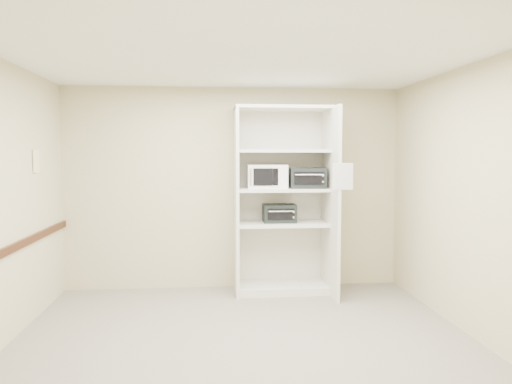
{
  "coord_description": "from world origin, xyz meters",
  "views": [
    {
      "loc": [
        -0.33,
        -4.72,
        1.8
      ],
      "look_at": [
        0.25,
        1.39,
        1.34
      ],
      "focal_mm": 35.0,
      "sensor_mm": 36.0,
      "label": 1
    }
  ],
  "objects": [
    {
      "name": "chair_rail",
      "position": [
        -2.23,
        0.0,
        0.9
      ],
      "size": [
        0.04,
        3.98,
        0.08
      ],
      "primitive_type": "cube",
      "color": "black",
      "rests_on": "wall_left"
    },
    {
      "name": "floor",
      "position": [
        0.0,
        0.0,
        0.0
      ],
      "size": [
        4.5,
        4.0,
        0.01
      ],
      "primitive_type": "cube",
      "color": "slate",
      "rests_on": "ground"
    },
    {
      "name": "wall_right",
      "position": [
        2.25,
        0.0,
        1.35
      ],
      "size": [
        0.02,
        4.0,
        2.7
      ],
      "primitive_type": "cube",
      "color": "tan",
      "rests_on": "ground"
    },
    {
      "name": "microwave",
      "position": [
        0.42,
        1.72,
        1.52
      ],
      "size": [
        0.52,
        0.4,
        0.3
      ],
      "primitive_type": "cube",
      "rotation": [
        0.0,
        0.0,
        -0.04
      ],
      "color": "white",
      "rests_on": "shelving_unit"
    },
    {
      "name": "toaster_oven_lower",
      "position": [
        0.58,
        1.72,
        1.04
      ],
      "size": [
        0.42,
        0.32,
        0.23
      ],
      "primitive_type": "cube",
      "rotation": [
        0.0,
        0.0,
        0.0
      ],
      "color": "black",
      "rests_on": "shelving_unit"
    },
    {
      "name": "wall_back",
      "position": [
        0.0,
        2.0,
        1.35
      ],
      "size": [
        4.5,
        0.02,
        2.7
      ],
      "primitive_type": "cube",
      "color": "tan",
      "rests_on": "ground"
    },
    {
      "name": "ceiling",
      "position": [
        0.0,
        0.0,
        2.7
      ],
      "size": [
        4.5,
        4.0,
        0.01
      ],
      "primitive_type": "cube",
      "color": "white"
    },
    {
      "name": "wall_front",
      "position": [
        0.0,
        -2.0,
        1.35
      ],
      "size": [
        4.5,
        0.02,
        2.7
      ],
      "primitive_type": "cube",
      "color": "tan",
      "rests_on": "ground"
    },
    {
      "name": "paper_sign",
      "position": [
        1.25,
        1.07,
        1.54
      ],
      "size": [
        0.24,
        0.02,
        0.31
      ],
      "primitive_type": "cube",
      "rotation": [
        0.0,
        0.0,
        0.06
      ],
      "color": "white",
      "rests_on": "shelving_unit"
    },
    {
      "name": "toaster_oven_upper",
      "position": [
        0.95,
        1.65,
        1.5
      ],
      "size": [
        0.49,
        0.39,
        0.26
      ],
      "primitive_type": "cube",
      "rotation": [
        0.0,
        0.0,
        -0.1
      ],
      "color": "black",
      "rests_on": "shelving_unit"
    },
    {
      "name": "wall_poster",
      "position": [
        -2.24,
        1.01,
        1.73
      ],
      "size": [
        0.01,
        0.18,
        0.26
      ],
      "primitive_type": "cube",
      "color": "white",
      "rests_on": "wall_left"
    },
    {
      "name": "shelving_unit",
      "position": [
        0.67,
        1.7,
        1.13
      ],
      "size": [
        1.24,
        0.92,
        2.42
      ],
      "color": "silver",
      "rests_on": "floor"
    }
  ]
}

